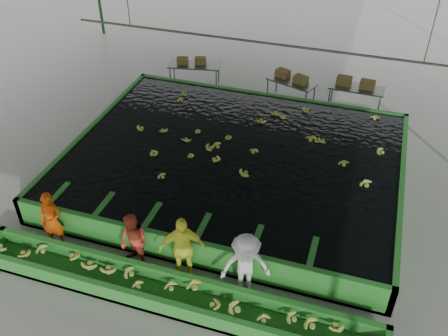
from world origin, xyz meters
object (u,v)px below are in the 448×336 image
(packing_table_mid, at_px, (291,91))
(box_stack_mid, at_px, (291,80))
(worker_c, at_px, (182,249))
(worker_b, at_px, (134,241))
(packing_table_left, at_px, (195,75))
(packing_table_right, at_px, (355,98))
(sorting_trough, at_px, (170,293))
(box_stack_right, at_px, (355,86))
(worker_d, at_px, (246,266))
(box_stack_left, at_px, (192,64))
(flotation_tank, at_px, (234,164))
(worker_a, at_px, (52,220))

(packing_table_mid, distance_m, box_stack_mid, 0.44)
(worker_c, height_order, box_stack_mid, worker_c)
(worker_b, distance_m, packing_table_left, 9.86)
(worker_c, bearing_deg, packing_table_right, 48.48)
(packing_table_left, relative_size, box_stack_mid, 1.55)
(sorting_trough, bearing_deg, box_stack_mid, 86.46)
(worker_c, bearing_deg, packing_table_left, 85.25)
(packing_table_right, bearing_deg, box_stack_right, 144.46)
(worker_b, bearing_deg, packing_table_mid, 102.41)
(worker_d, relative_size, box_stack_mid, 1.34)
(worker_c, relative_size, packing_table_mid, 1.00)
(box_stack_right, bearing_deg, box_stack_mid, -177.82)
(packing_table_left, distance_m, packing_table_right, 6.43)
(worker_c, xyz_separation_m, box_stack_left, (-3.47, 9.64, 0.00))
(flotation_tank, bearing_deg, worker_d, -69.59)
(sorting_trough, relative_size, box_stack_left, 8.53)
(worker_b, bearing_deg, flotation_tank, 97.47)
(worker_b, bearing_deg, packing_table_right, 89.58)
(flotation_tank, height_order, worker_c, worker_c)
(worker_a, relative_size, packing_table_mid, 0.88)
(flotation_tank, height_order, worker_a, worker_a)
(packing_table_right, xyz_separation_m, box_stack_left, (-6.54, -0.05, 0.49))
(worker_b, height_order, box_stack_mid, worker_b)
(worker_a, relative_size, worker_d, 0.92)
(box_stack_left, xyz_separation_m, box_stack_mid, (4.09, 0.01, -0.09))
(sorting_trough, bearing_deg, worker_a, 167.43)
(worker_c, distance_m, box_stack_mid, 9.68)
(flotation_tank, distance_m, worker_d, 4.61)
(worker_d, height_order, box_stack_mid, worker_d)
(flotation_tank, height_order, worker_d, worker_d)
(worker_b, distance_m, packing_table_right, 10.64)
(worker_a, height_order, packing_table_left, worker_a)
(worker_a, relative_size, box_stack_right, 1.18)
(worker_c, distance_m, worker_d, 1.57)
(worker_c, relative_size, box_stack_right, 1.35)
(flotation_tank, height_order, packing_table_left, packing_table_left)
(packing_table_mid, bearing_deg, worker_a, -113.98)
(box_stack_mid, height_order, box_stack_right, box_stack_right)
(sorting_trough, height_order, worker_a, worker_a)
(worker_b, bearing_deg, box_stack_right, 90.02)
(flotation_tank, xyz_separation_m, box_stack_left, (-3.44, 5.34, 0.50))
(sorting_trough, distance_m, worker_c, 1.06)
(worker_a, distance_m, box_stack_mid, 10.55)
(packing_table_left, xyz_separation_m, box_stack_left, (-0.12, 0.01, 0.48))
(worker_d, xyz_separation_m, box_stack_right, (1.43, 9.75, 0.02))
(box_stack_mid, bearing_deg, worker_d, -84.36)
(worker_c, bearing_deg, box_stack_left, 85.85)
(worker_a, distance_m, worker_b, 2.33)
(sorting_trough, bearing_deg, packing_table_right, 73.54)
(worker_a, distance_m, packing_table_right, 11.79)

